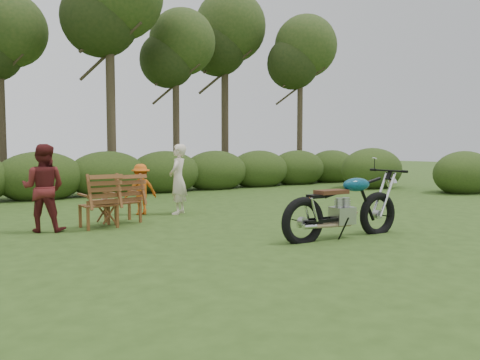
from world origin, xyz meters
TOP-DOWN VIEW (x-y plane):
  - ground at (0.00, 0.00)m, footprint 80.00×80.00m
  - tree_line at (0.50, 9.74)m, footprint 22.52×11.62m
  - motorcycle at (0.82, -0.09)m, footprint 2.36×1.08m
  - lawn_chair_right at (-1.61, 3.50)m, footprint 0.74×0.74m
  - lawn_chair_left at (-2.20, 3.20)m, footprint 0.70×0.70m
  - side_table at (-2.03, 3.27)m, footprint 0.50×0.43m
  - cup at (-2.06, 3.26)m, footprint 0.16×0.16m
  - adult_a at (-0.14, 3.95)m, footprint 0.68×0.67m
  - adult_b at (-3.12, 3.36)m, footprint 0.96×0.90m
  - child at (-0.86, 4.35)m, footprint 0.75×0.46m

SIDE VIEW (x-z plane):
  - ground at x=0.00m, z-range 0.00..0.00m
  - motorcycle at x=0.82m, z-range -0.66..0.66m
  - lawn_chair_right at x=-1.61m, z-range -0.49..0.49m
  - lawn_chair_left at x=-2.20m, z-range -0.50..0.50m
  - adult_a at x=-0.14m, z-range -0.79..0.79m
  - adult_b at x=-3.12m, z-range -0.78..0.78m
  - child at x=-0.86m, z-range -0.57..0.57m
  - side_table at x=-2.03m, z-range 0.00..0.50m
  - cup at x=-2.06m, z-range 0.50..0.60m
  - tree_line at x=0.50m, z-range -0.26..7.88m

